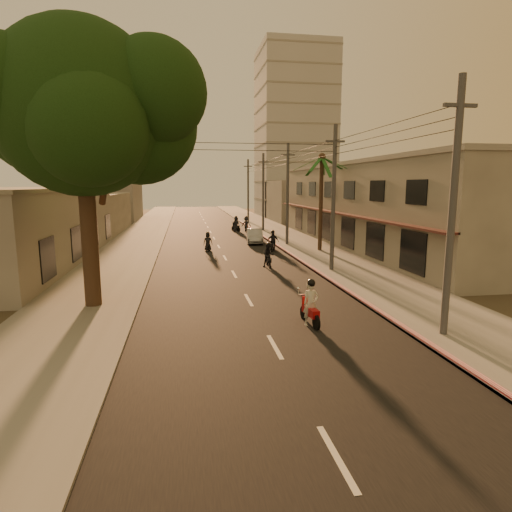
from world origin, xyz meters
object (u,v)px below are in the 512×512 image
(palm_tree, at_px, (322,163))
(scooter_far_c, at_px, (236,224))
(scooter_far_b, at_px, (246,224))
(scooter_mid_b, at_px, (273,242))
(scooter_red, at_px, (311,305))
(parked_car, at_px, (255,236))
(scooter_mid_a, at_px, (268,256))
(scooter_far_a, at_px, (208,242))
(broadleaf_tree, at_px, (92,111))

(palm_tree, xyz_separation_m, scooter_far_c, (-4.97, 16.32, -6.32))
(scooter_far_b, distance_m, scooter_far_c, 1.18)
(scooter_mid_b, bearing_deg, scooter_far_b, 110.70)
(scooter_red, distance_m, scooter_mid_b, 18.83)
(scooter_far_b, distance_m, parked_car, 10.32)
(palm_tree, xyz_separation_m, scooter_mid_a, (-5.46, -5.95, -6.40))
(scooter_far_a, relative_size, parked_car, 0.39)
(broadleaf_tree, height_order, scooter_mid_b, broadleaf_tree)
(scooter_far_a, distance_m, scooter_far_c, 15.10)
(scooter_red, relative_size, scooter_far_c, 1.03)
(palm_tree, height_order, scooter_red, palm_tree)
(scooter_mid_a, relative_size, parked_car, 0.40)
(scooter_red, bearing_deg, scooter_far_b, 80.63)
(palm_tree, distance_m, scooter_far_a, 11.25)
(scooter_mid_a, bearing_deg, scooter_far_c, 91.37)
(scooter_far_a, xyz_separation_m, scooter_far_b, (5.26, 14.36, 0.11))
(scooter_red, xyz_separation_m, scooter_far_c, (1.19, 34.29, 0.02))
(palm_tree, xyz_separation_m, scooter_red, (-6.16, -17.98, -6.34))
(parked_car, bearing_deg, scooter_far_a, -131.68)
(scooter_mid_b, bearing_deg, parked_car, 118.19)
(scooter_far_b, bearing_deg, scooter_far_a, -96.54)
(broadleaf_tree, height_order, parked_car, broadleaf_tree)
(broadleaf_tree, distance_m, scooter_red, 12.13)
(palm_tree, bearing_deg, scooter_far_c, 106.93)
(scooter_mid_a, height_order, scooter_far_c, scooter_far_c)
(scooter_far_a, bearing_deg, palm_tree, -13.09)
(scooter_mid_b, distance_m, scooter_far_b, 15.43)
(broadleaf_tree, distance_m, scooter_far_c, 32.58)
(palm_tree, bearing_deg, scooter_far_b, 103.25)
(palm_tree, distance_m, scooter_mid_b, 7.43)
(broadleaf_tree, bearing_deg, parked_car, 62.76)
(scooter_mid_a, distance_m, parked_car, 11.83)
(scooter_far_a, xyz_separation_m, scooter_far_c, (4.09, 14.54, 0.11))
(palm_tree, distance_m, scooter_mid_a, 10.31)
(scooter_mid_b, relative_size, scooter_far_a, 1.07)
(scooter_mid_a, height_order, scooter_far_a, scooter_mid_a)
(broadleaf_tree, relative_size, scooter_far_c, 6.65)
(broadleaf_tree, height_order, scooter_red, broadleaf_tree)
(scooter_red, distance_m, scooter_far_a, 19.97)
(parked_car, distance_m, scooter_far_c, 10.49)
(broadleaf_tree, bearing_deg, scooter_red, -25.99)
(parked_car, bearing_deg, broadleaf_tree, -110.45)
(palm_tree, height_order, scooter_mid_b, palm_tree)
(palm_tree, height_order, scooter_far_b, palm_tree)
(scooter_mid_a, xyz_separation_m, scooter_mid_b, (1.67, 6.66, 0.05))
(palm_tree, xyz_separation_m, parked_car, (-4.47, 5.84, -6.48))
(scooter_far_a, distance_m, parked_car, 6.13)
(scooter_mid_a, xyz_separation_m, parked_car, (0.99, 11.79, -0.08))
(broadleaf_tree, distance_m, scooter_far_b, 32.79)
(scooter_far_b, height_order, parked_car, scooter_far_b)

